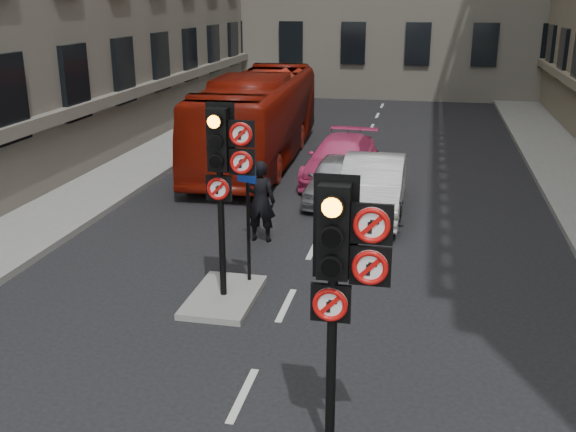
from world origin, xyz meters
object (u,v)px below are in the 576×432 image
at_px(signal_near, 341,262).
at_px(car_white, 373,186).
at_px(car_pink, 341,159).
at_px(motorcycle, 395,214).
at_px(info_sign, 248,207).
at_px(signal_far, 224,160).
at_px(motorcyclist, 260,201).
at_px(bus_red, 258,118).
at_px(car_silver, 337,179).

height_order(signal_near, car_white, signal_near).
distance_m(car_pink, motorcycle, 4.97).
xyz_separation_m(signal_near, info_sign, (-2.39, 4.74, -0.96)).
xyz_separation_m(car_white, car_pink, (-1.23, 3.12, -0.07)).
bearing_deg(signal_far, motorcyclist, 93.12).
bearing_deg(signal_near, car_pink, 97.27).
height_order(car_pink, motorcycle, car_pink).
relative_size(signal_near, car_pink, 0.79).
bearing_deg(bus_red, signal_far, -81.21).
bearing_deg(car_pink, motorcycle, -63.12).
bearing_deg(motorcycle, bus_red, 135.44).
xyz_separation_m(signal_far, car_white, (2.17, 5.90, -1.97)).
bearing_deg(car_pink, car_white, -64.18).
distance_m(signal_far, bus_red, 11.24).
height_order(car_white, car_pink, car_white).
xyz_separation_m(car_silver, car_white, (1.08, -1.00, 0.12)).
height_order(car_silver, motorcyclist, motorcyclist).
height_order(car_white, bus_red, bus_red).
bearing_deg(signal_far, bus_red, 101.20).
bearing_deg(info_sign, motorcyclist, 117.44).
relative_size(car_silver, motorcycle, 2.29).
xyz_separation_m(signal_near, car_white, (-0.43, 9.90, -1.85)).
distance_m(car_white, motorcycle, 1.64).
bearing_deg(car_silver, motorcycle, -52.42).
bearing_deg(signal_far, signal_near, -56.98).
relative_size(motorcycle, info_sign, 0.68).
xyz_separation_m(signal_far, car_silver, (1.09, 6.90, -2.09)).
relative_size(car_silver, motorcyclist, 1.87).
distance_m(signal_far, motorcyclist, 3.72).
xyz_separation_m(bus_red, motorcycle, (5.02, -6.53, -1.02)).
bearing_deg(signal_near, car_silver, 97.87).
height_order(car_silver, bus_red, bus_red).
bearing_deg(signal_far, car_white, 69.77).
bearing_deg(motorcycle, motorcyclist, -151.25).
bearing_deg(car_silver, car_pink, 96.27).
height_order(car_pink, motorcyclist, motorcyclist).
bearing_deg(car_white, car_silver, 136.98).
xyz_separation_m(car_silver, car_pink, (-0.15, 2.12, 0.05)).
bearing_deg(motorcycle, car_pink, 120.53).
relative_size(motorcycle, motorcyclist, 0.82).
height_order(signal_near, motorcyclist, signal_near).
xyz_separation_m(signal_far, car_pink, (0.94, 9.02, -2.04)).
height_order(car_silver, car_pink, car_pink).
bearing_deg(info_sign, motorcycle, 73.11).
relative_size(bus_red, motorcyclist, 5.59).
relative_size(car_pink, info_sign, 1.95).
bearing_deg(motorcyclist, motorcycle, -159.18).
bearing_deg(motorcyclist, signal_far, 93.06).
height_order(signal_far, info_sign, signal_far).
height_order(signal_near, motorcycle, signal_near).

